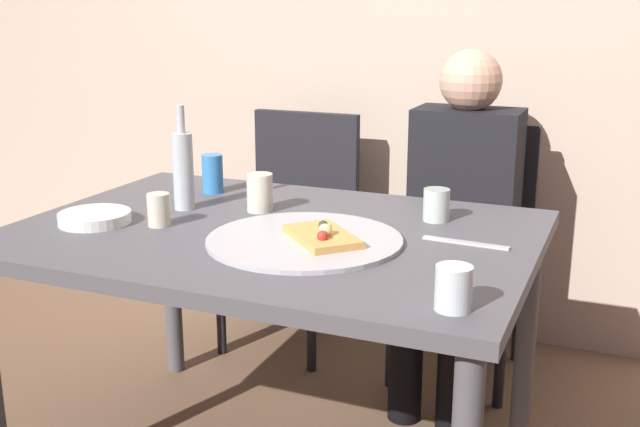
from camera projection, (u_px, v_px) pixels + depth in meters
name	position (u px, v px, depth m)	size (l,w,h in m)	color
back_wall	(411.00, 7.00, 2.98)	(6.00, 0.10, 2.60)	#BCA893
dining_table	(274.00, 256.00, 2.05)	(1.37, 0.97, 0.73)	#4C4C51
pizza_tray	(305.00, 240.00, 1.91)	(0.49, 0.49, 0.01)	#ADADB2
pizza_slice_last	(322.00, 236.00, 1.89)	(0.25, 0.25, 0.05)	tan
wine_bottle	(183.00, 169.00, 2.20)	(0.06, 0.06, 0.30)	#B2BCC1
tumbler_near	(260.00, 193.00, 2.19)	(0.08, 0.08, 0.11)	beige
tumbler_far	(436.00, 205.00, 2.10)	(0.07, 0.07, 0.09)	#B7C6BC
wine_glass	(159.00, 210.00, 2.05)	(0.06, 0.06, 0.09)	beige
short_glass	(454.00, 288.00, 1.48)	(0.07, 0.07, 0.09)	silver
soda_can	(213.00, 174.00, 2.41)	(0.07, 0.07, 0.12)	#337AC1
plate_stack	(95.00, 218.00, 2.08)	(0.20, 0.20, 0.03)	white
table_knife	(466.00, 243.00, 1.90)	(0.22, 0.02, 0.01)	#B7B7BC
chair_left	(294.00, 214.00, 3.01)	(0.44, 0.44, 0.90)	black
chair_right	(466.00, 233.00, 2.75)	(0.44, 0.44, 0.90)	black
guest_in_sweater	(459.00, 209.00, 2.58)	(0.36, 0.56, 1.17)	black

